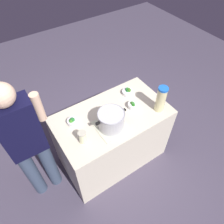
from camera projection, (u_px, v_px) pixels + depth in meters
name	position (u px, v px, depth m)	size (l,w,h in m)	color
ground_plane	(112.00, 155.00, 2.97)	(8.00, 8.00, 0.00)	#494254
counter_slab	(112.00, 138.00, 2.64)	(1.29, 0.74, 0.87)	beige
dish_cloth	(111.00, 126.00, 2.21)	(0.32, 0.33, 0.01)	beige
cooking_pot	(111.00, 120.00, 2.13)	(0.35, 0.28, 0.20)	#B7B7BC
lemonade_pitcher	(161.00, 99.00, 2.26)	(0.11, 0.11, 0.32)	beige
mason_jar	(83.00, 137.00, 2.04)	(0.08, 0.08, 0.14)	beige
broccoli_bowl_front	(72.00, 121.00, 2.22)	(0.12, 0.12, 0.08)	silver
broccoli_bowl_center	(133.00, 105.00, 2.37)	(0.11, 0.11, 0.08)	silver
broccoli_bowl_back	(128.00, 92.00, 2.53)	(0.14, 0.14, 0.08)	silver
person_cook	(28.00, 144.00, 2.00)	(0.50, 0.21, 1.67)	#39465D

